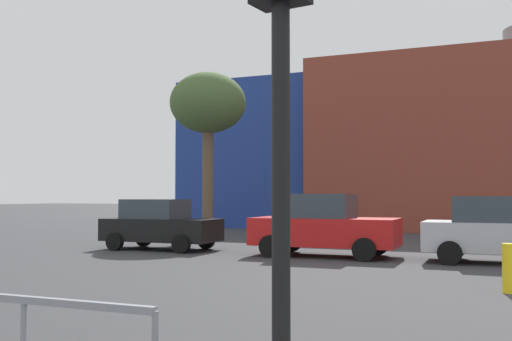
{
  "coord_description": "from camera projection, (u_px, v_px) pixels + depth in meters",
  "views": [
    {
      "loc": [
        -2.78,
        -10.29,
        1.85
      ],
      "look_at": [
        -10.43,
        8.19,
        2.7
      ],
      "focal_mm": 41.38,
      "sensor_mm": 36.0,
      "label": 1
    }
  ],
  "objects": [
    {
      "name": "bare_tree_0",
      "position": [
        208.0,
        106.0,
        25.55
      ],
      "size": [
        3.29,
        3.29,
        7.19
      ],
      "color": "brown",
      "rests_on": "ground_plane"
    },
    {
      "name": "bollard_yellow_0",
      "position": [
        509.0,
        268.0,
        11.15
      ],
      "size": [
        0.24,
        0.24,
        0.94
      ],
      "primitive_type": "cylinder",
      "color": "yellow",
      "rests_on": "ground_plane"
    },
    {
      "name": "parked_car_0",
      "position": [
        160.0,
        225.0,
        20.12
      ],
      "size": [
        3.96,
        1.95,
        1.72
      ],
      "color": "black",
      "rests_on": "ground_plane"
    },
    {
      "name": "traffic_light_near_left",
      "position": [
        279.0,
        27.0,
        3.82
      ],
      "size": [
        0.39,
        0.38,
        3.99
      ],
      "rotation": [
        0.0,
        0.0,
        -1.72
      ],
      "color": "black",
      "rests_on": "ground_plane"
    },
    {
      "name": "parked_car_2",
      "position": [
        502.0,
        230.0,
        16.0
      ],
      "size": [
        4.22,
        2.07,
        1.83
      ],
      "color": "silver",
      "rests_on": "ground_plane"
    },
    {
      "name": "parked_car_1",
      "position": [
        323.0,
        225.0,
        17.93
      ],
      "size": [
        4.38,
        2.14,
        1.9
      ],
      "color": "red",
      "rests_on": "ground_plane"
    }
  ]
}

